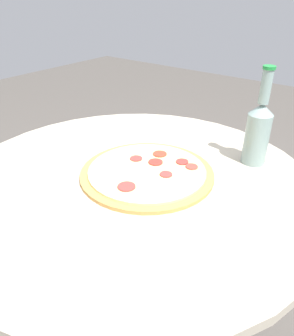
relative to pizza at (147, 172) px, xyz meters
The scene contains 3 objects.
table 0.20m from the pizza, 126.35° to the right, with size 0.94×0.94×0.75m.
pizza is the anchor object (origin of this frame).
beer_bottle 0.32m from the pizza, 51.07° to the left, with size 0.07×0.07×0.27m.
Camera 1 is at (0.48, -0.56, 1.19)m, focal length 35.00 mm.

